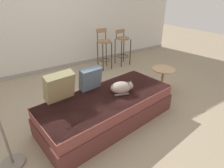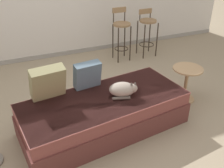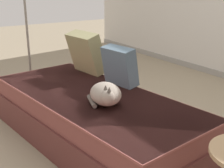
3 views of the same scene
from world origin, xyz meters
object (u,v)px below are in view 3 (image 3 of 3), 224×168
Objects in this scene: couch at (93,119)px; throw_pillow_corner at (86,53)px; cat at (106,94)px; throw_pillow_middle at (120,66)px.

throw_pillow_corner reaches higher than couch.
couch is 0.40m from cat.
couch is 5.00× the size of throw_pillow_corner.
throw_pillow_middle is 0.51m from cat.
cat is (0.25, -0.02, 0.31)m from couch.
throw_pillow_corner reaches higher than throw_pillow_middle.
cat reaches higher than couch.
couch is 0.81m from throw_pillow_corner.
throw_pillow_middle is 0.97× the size of cat.
cat is at bearing -5.33° from couch.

